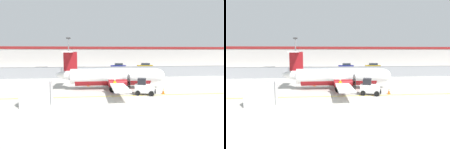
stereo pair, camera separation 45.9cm
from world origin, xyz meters
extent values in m
plane|color=#BCB7AD|center=(0.00, 0.00, 0.00)|extent=(140.00, 140.00, 0.00)
cube|color=yellow|center=(0.00, 2.00, 0.00)|extent=(84.00, 0.20, 0.01)
cube|color=gray|center=(0.00, 18.00, 1.00)|extent=(98.00, 0.04, 2.00)
cylinder|color=slate|center=(0.00, 18.00, 2.05)|extent=(98.00, 0.10, 0.10)
cube|color=#38383A|center=(0.00, 29.50, 0.06)|extent=(98.00, 17.00, 0.12)
cube|color=#BCB7B2|center=(0.00, 48.00, 3.25)|extent=(91.00, 8.00, 6.50)
cube|color=maroon|center=(0.00, 44.00, 6.10)|extent=(91.00, 0.20, 0.80)
cylinder|color=white|center=(-0.24, 6.26, 1.75)|extent=(10.88, 2.06, 1.90)
ellipsoid|color=white|center=(5.46, 6.18, 1.75)|extent=(2.53, 1.84, 1.80)
ellipsoid|color=white|center=(-5.94, 6.35, 1.95)|extent=(3.08, 1.09, 1.05)
cylinder|color=maroon|center=(-0.24, 6.26, 1.23)|extent=(9.76, 1.63, 1.48)
cube|color=white|center=(-0.14, 6.26, 1.18)|extent=(1.84, 16.02, 0.18)
cylinder|color=maroon|center=(0.10, 8.86, 1.18)|extent=(2.21, 0.93, 0.90)
cone|color=black|center=(1.25, 8.84, 1.18)|extent=(0.46, 0.45, 0.44)
cylinder|color=#262626|center=(1.40, 8.84, 1.18)|extent=(0.07, 2.10, 2.10)
cylinder|color=maroon|center=(0.02, 3.66, 1.18)|extent=(2.21, 0.93, 0.90)
cone|color=black|center=(1.17, 3.64, 1.18)|extent=(0.46, 0.45, 0.44)
cylinder|color=#262626|center=(1.32, 3.64, 1.18)|extent=(0.07, 2.10, 2.10)
cube|color=maroon|center=(-5.66, 6.34, 3.30)|extent=(1.70, 0.21, 3.10)
cube|color=white|center=(-5.80, 6.35, 4.85)|extent=(1.17, 4.82, 0.14)
cylinder|color=#59595B|center=(3.59, 6.21, 0.79)|extent=(0.14, 0.14, 0.97)
cylinder|color=black|center=(3.59, 6.21, 0.30)|extent=(0.60, 0.23, 0.60)
cylinder|color=#59595B|center=(-0.51, 8.48, 0.83)|extent=(0.14, 0.14, 0.90)
cylinder|color=black|center=(-0.51, 8.48, 0.38)|extent=(0.76, 0.23, 0.76)
cylinder|color=#59595B|center=(-0.57, 4.06, 0.83)|extent=(0.14, 0.14, 0.90)
cylinder|color=black|center=(-0.57, 4.06, 0.38)|extent=(0.76, 0.23, 0.76)
cube|color=silver|center=(2.92, 2.30, 0.73)|extent=(2.44, 1.75, 0.90)
cube|color=black|center=(2.59, 2.41, 1.53)|extent=(1.17, 1.24, 0.70)
cube|color=black|center=(4.01, 1.93, 0.43)|extent=(0.50, 1.09, 0.30)
cylinder|color=black|center=(3.82, 2.63, 0.28)|extent=(0.59, 0.35, 0.56)
cylinder|color=black|center=(3.44, 1.49, 0.28)|extent=(0.59, 0.35, 0.56)
cylinder|color=black|center=(2.40, 3.11, 0.28)|extent=(0.59, 0.35, 0.56)
cylinder|color=black|center=(2.02, 1.97, 0.28)|extent=(0.59, 0.35, 0.56)
cylinder|color=#191E4C|center=(-0.44, 3.23, 0.42)|extent=(0.22, 0.22, 0.85)
cylinder|color=#191E4C|center=(-0.33, 3.39, 0.42)|extent=(0.22, 0.22, 0.85)
cylinder|color=yellow|center=(-0.39, 3.31, 1.15)|extent=(0.47, 0.47, 0.60)
cylinder|color=yellow|center=(-0.51, 3.13, 1.18)|extent=(0.14, 0.14, 0.55)
cylinder|color=yellow|center=(-0.26, 3.49, 1.18)|extent=(0.14, 0.14, 0.55)
sphere|color=tan|center=(-0.39, 3.31, 1.59)|extent=(0.22, 0.22, 0.22)
cube|color=silver|center=(-8.03, -1.16, 1.10)|extent=(2.53, 2.16, 2.20)
cube|color=#333338|center=(-8.03, -1.16, 1.10)|extent=(2.44, 0.25, 2.20)
cube|color=orange|center=(5.20, 2.50, 0.02)|extent=(0.36, 0.36, 0.04)
cone|color=orange|center=(5.20, 2.50, 0.34)|extent=(0.28, 0.28, 0.60)
cylinder|color=white|center=(5.20, 2.50, 0.42)|extent=(0.17, 0.17, 0.08)
cube|color=orange|center=(-3.44, 8.84, 0.02)|extent=(0.36, 0.36, 0.04)
cone|color=orange|center=(-3.44, 8.84, 0.34)|extent=(0.28, 0.28, 0.60)
cylinder|color=white|center=(-3.44, 8.84, 0.42)|extent=(0.17, 0.17, 0.08)
cube|color=slate|center=(-13.50, 24.18, 0.74)|extent=(4.35, 2.12, 0.80)
cube|color=#262D38|center=(-13.35, 24.17, 1.42)|extent=(2.35, 1.77, 0.56)
cylinder|color=black|center=(-14.99, 23.43, 0.42)|extent=(0.62, 0.26, 0.60)
cylinder|color=black|center=(-14.80, 25.22, 0.42)|extent=(0.62, 0.26, 0.60)
cylinder|color=black|center=(-12.20, 23.14, 0.42)|extent=(0.62, 0.26, 0.60)
cylinder|color=black|center=(-12.02, 24.94, 0.42)|extent=(0.62, 0.26, 0.60)
cube|color=navy|center=(-5.33, 23.01, 0.74)|extent=(4.22, 1.75, 0.80)
cube|color=#262D38|center=(-5.18, 23.01, 1.42)|extent=(2.22, 1.59, 0.56)
cylinder|color=black|center=(-6.72, 22.10, 0.42)|extent=(0.60, 0.21, 0.60)
cylinder|color=black|center=(-6.74, 23.90, 0.42)|extent=(0.60, 0.21, 0.60)
cylinder|color=black|center=(-3.92, 22.13, 0.42)|extent=(0.60, 0.21, 0.60)
cylinder|color=black|center=(-3.94, 23.93, 0.42)|extent=(0.60, 0.21, 0.60)
cube|color=navy|center=(4.86, 35.74, 0.74)|extent=(4.31, 1.99, 0.80)
cube|color=#262D38|center=(5.01, 35.73, 1.42)|extent=(2.30, 1.71, 0.56)
cylinder|color=black|center=(3.40, 34.94, 0.42)|extent=(0.61, 0.24, 0.60)
cylinder|color=black|center=(3.53, 36.73, 0.42)|extent=(0.61, 0.24, 0.60)
cylinder|color=black|center=(6.20, 34.74, 0.42)|extent=(0.61, 0.24, 0.60)
cylinder|color=black|center=(6.32, 36.54, 0.42)|extent=(0.61, 0.24, 0.60)
cube|color=#B28C19|center=(12.51, 35.69, 0.74)|extent=(4.25, 1.83, 0.80)
cube|color=#262D38|center=(12.66, 35.69, 1.42)|extent=(2.25, 1.63, 0.56)
cylinder|color=black|center=(11.08, 34.84, 0.42)|extent=(0.61, 0.22, 0.60)
cylinder|color=black|center=(11.14, 36.64, 0.42)|extent=(0.61, 0.22, 0.60)
cylinder|color=black|center=(13.88, 34.75, 0.42)|extent=(0.61, 0.22, 0.60)
cylinder|color=black|center=(13.94, 36.55, 0.42)|extent=(0.61, 0.22, 0.60)
cylinder|color=slate|center=(-6.72, 15.49, 3.50)|extent=(0.16, 0.16, 7.00)
cube|color=#333333|center=(-6.72, 15.49, 7.15)|extent=(0.70, 0.30, 0.24)
camera|label=1|loc=(-3.38, -19.37, 4.85)|focal=32.00mm
camera|label=2|loc=(-2.93, -19.42, 4.85)|focal=32.00mm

